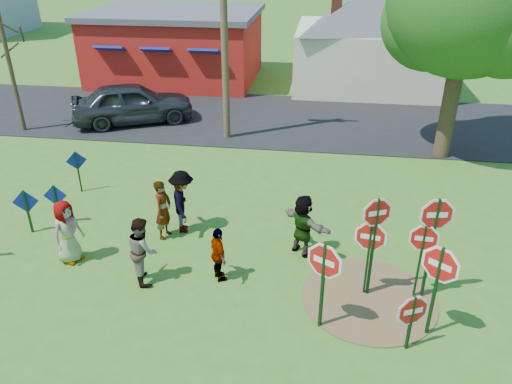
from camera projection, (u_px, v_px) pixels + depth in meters
ground at (196, 260)px, 13.37m from camera, size 120.00×120.00×0.00m
road at (255, 118)px, 23.45m from camera, size 120.00×7.50×0.04m
dirt_patch at (369, 299)px, 11.93m from camera, size 3.20×3.20×0.03m
red_building at (177, 45)px, 28.91m from camera, size 9.40×7.69×3.90m
cream_house at (372, 32)px, 27.13m from camera, size 9.40×9.40×6.50m
stop_sign_a at (324, 268)px, 10.41m from camera, size 0.98×0.55×2.31m
stop_sign_b at (376, 223)px, 11.18m from camera, size 0.89×0.38×2.76m
stop_sign_c at (423, 245)px, 11.36m from camera, size 0.92×0.09×2.12m
stop_sign_d at (435, 224)px, 11.09m from camera, size 1.05×0.19×2.81m
stop_sign_e at (412, 313)px, 10.11m from camera, size 0.89×0.41×1.50m
stop_sign_f at (439, 271)px, 10.14m from camera, size 0.90×0.67×2.39m
stop_sign_g at (370, 243)px, 11.47m from camera, size 0.99×0.19×2.13m
blue_diamond_b at (27, 207)px, 14.22m from camera, size 0.70×0.23×1.38m
blue_diamond_c at (56, 200)px, 14.66m from camera, size 0.68×0.11×1.30m
blue_diamond_d at (77, 167)px, 16.47m from camera, size 0.60×0.31×1.46m
person_a at (67, 232)px, 12.96m from camera, size 0.83×1.01×1.77m
person_b at (163, 210)px, 14.00m from camera, size 0.52×0.70×1.76m
person_c at (143, 250)px, 12.22m from camera, size 1.01×1.08×1.77m
person_d at (182, 202)px, 14.26m from camera, size 1.02×1.37×1.90m
person_e at (218, 255)px, 12.29m from camera, size 0.77×0.93×1.48m
person_f at (303, 225)px, 13.27m from camera, size 1.56×1.46×1.75m
suv at (133, 103)px, 22.48m from camera, size 5.73×4.17×1.81m
utility_pole at (224, 20)px, 19.04m from camera, size 2.24×0.28×9.13m
leafy_tree at (473, 5)px, 16.92m from camera, size 6.10×5.57×8.67m
bare_tree_west at (6, 50)px, 20.39m from camera, size 1.80×1.80×5.44m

